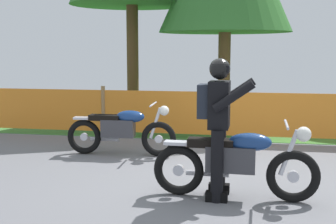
% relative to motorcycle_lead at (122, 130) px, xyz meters
% --- Properties ---
extents(ground, '(24.00, 24.00, 0.02)m').
position_rel_motorcycle_lead_xyz_m(ground, '(1.66, -1.15, -0.45)').
color(ground, slate).
extents(grass_verge, '(24.00, 5.71, 0.01)m').
position_rel_motorcycle_lead_xyz_m(grass_verge, '(1.66, 4.31, -0.43)').
color(grass_verge, '#427A33').
rests_on(grass_verge, ground).
extents(barrier_fence, '(9.93, 0.08, 1.05)m').
position_rel_motorcycle_lead_xyz_m(barrier_fence, '(1.66, 1.46, 0.11)').
color(barrier_fence, '#997547').
rests_on(barrier_fence, ground).
extents(motorcycle_lead, '(1.90, 0.56, 0.90)m').
position_rel_motorcycle_lead_xyz_m(motorcycle_lead, '(0.00, 0.00, 0.00)').
color(motorcycle_lead, black).
rests_on(motorcycle_lead, ground).
extents(motorcycle_trailing, '(2.00, 0.59, 0.94)m').
position_rel_motorcycle_lead_xyz_m(motorcycle_trailing, '(1.97, -1.91, 0.02)').
color(motorcycle_trailing, black).
rests_on(motorcycle_trailing, ground).
extents(rider_trailing, '(0.68, 0.55, 1.69)m').
position_rel_motorcycle_lead_xyz_m(rider_trailing, '(1.75, -1.91, 0.52)').
color(rider_trailing, black).
rests_on(rider_trailing, ground).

